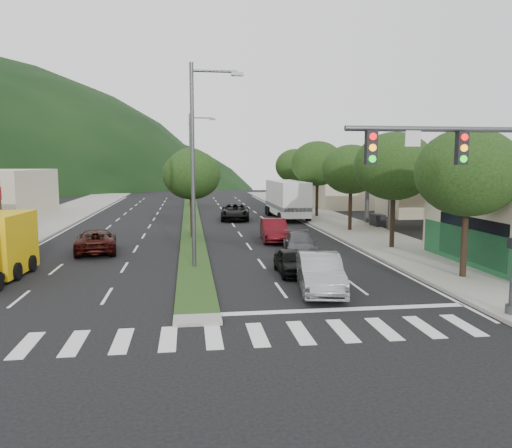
{
  "coord_description": "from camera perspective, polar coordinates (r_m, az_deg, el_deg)",
  "views": [
    {
      "loc": [
        -0.22,
        -16.63,
        5.23
      ],
      "look_at": [
        3.59,
        11.58,
        1.75
      ],
      "focal_mm": 35.0,
      "sensor_mm": 36.0,
      "label": 1
    }
  ],
  "objects": [
    {
      "name": "tree_r_a",
      "position": [
        23.98,
        23.05,
        5.44
      ],
      "size": [
        4.6,
        4.6,
        6.63
      ],
      "color": "black",
      "rests_on": "sidewalk_right"
    },
    {
      "name": "suv_maroon",
      "position": [
        30.81,
        -17.81,
        -1.85
      ],
      "size": [
        2.92,
        5.17,
        1.36
      ],
      "primitive_type": "imported",
      "rotation": [
        0.0,
        0.0,
        3.28
      ],
      "color": "black",
      "rests_on": "ground"
    },
    {
      "name": "tree_med_far",
      "position": [
        60.63,
        -7.55,
        6.71
      ],
      "size": [
        4.8,
        4.8,
        6.94
      ],
      "color": "black",
      "rests_on": "median"
    },
    {
      "name": "sidewalk_left",
      "position": [
        43.85,
        -24.58,
        -0.41
      ],
      "size": [
        6.0,
        90.0,
        0.15
      ],
      "primitive_type": "cube",
      "color": "gray",
      "rests_on": "ground"
    },
    {
      "name": "ground",
      "position": [
        17.43,
        -6.73,
        -10.53
      ],
      "size": [
        160.0,
        160.0,
        0.0
      ],
      "primitive_type": "plane",
      "color": "black",
      "rests_on": "ground"
    },
    {
      "name": "traffic_signal",
      "position": [
        17.71,
        23.88,
        4.49
      ],
      "size": [
        6.12,
        0.4,
        7.0
      ],
      "color": "#47494C",
      "rests_on": "ground"
    },
    {
      "name": "crosswalk",
      "position": [
        15.54,
        -6.59,
        -12.73
      ],
      "size": [
        19.0,
        2.2,
        0.01
      ],
      "primitive_type": "cube",
      "color": "silver",
      "rests_on": "ground"
    },
    {
      "name": "sidewalk_right",
      "position": [
        43.83,
        9.23,
        0.13
      ],
      "size": [
        5.0,
        90.0,
        0.15
      ],
      "primitive_type": "cube",
      "color": "gray",
      "rests_on": "ground"
    },
    {
      "name": "tree_r_d",
      "position": [
        48.2,
        7.04,
        6.87
      ],
      "size": [
        5.0,
        5.0,
        7.17
      ],
      "color": "black",
      "rests_on": "sidewalk_right"
    },
    {
      "name": "car_queue_d",
      "position": [
        46.02,
        -2.39,
        1.39
      ],
      "size": [
        3.06,
        5.67,
        1.51
      ],
      "primitive_type": "imported",
      "rotation": [
        0.0,
        0.0,
        -0.1
      ],
      "color": "black",
      "rests_on": "ground"
    },
    {
      "name": "median",
      "position": [
        44.93,
        -7.37,
        0.31
      ],
      "size": [
        1.6,
        56.0,
        0.12
      ],
      "primitive_type": "cube",
      "color": "#203B15",
      "rests_on": "ground"
    },
    {
      "name": "streetlight_near",
      "position": [
        24.63,
        -6.77,
        7.75
      ],
      "size": [
        2.6,
        0.25,
        10.0
      ],
      "color": "#47494C",
      "rests_on": "ground"
    },
    {
      "name": "gas_canopy",
      "position": [
        43.15,
        18.85,
        5.83
      ],
      "size": [
        12.2,
        8.2,
        5.25
      ],
      "color": "silver",
      "rests_on": "ground"
    },
    {
      "name": "sedan_silver",
      "position": [
        20.58,
        7.31,
        -5.58
      ],
      "size": [
        2.27,
        4.89,
        1.55
      ],
      "primitive_type": "imported",
      "rotation": [
        0.0,
        0.0,
        -0.14
      ],
      "color": "gray",
      "rests_on": "ground"
    },
    {
      "name": "bldg_right_far",
      "position": [
        63.81,
        10.34,
        4.5
      ],
      "size": [
        10.0,
        16.0,
        5.2
      ],
      "primitive_type": "cube",
      "color": "beige",
      "rests_on": "ground"
    },
    {
      "name": "tree_med_near",
      "position": [
        34.64,
        -7.37,
        5.59
      ],
      "size": [
        4.0,
        4.0,
        6.02
      ],
      "color": "black",
      "rests_on": "median"
    },
    {
      "name": "tree_r_b",
      "position": [
        31.13,
        15.51,
        6.37
      ],
      "size": [
        4.8,
        4.8,
        6.94
      ],
      "color": "black",
      "rests_on": "sidewalk_right"
    },
    {
      "name": "motorhome",
      "position": [
        47.36,
        3.55,
        2.92
      ],
      "size": [
        2.96,
        9.25,
        3.54
      ],
      "rotation": [
        0.0,
        0.0,
        0.0
      ],
      "color": "silver",
      "rests_on": "ground"
    },
    {
      "name": "streetlight_mid",
      "position": [
        49.63,
        -7.27,
        7.33
      ],
      "size": [
        2.6,
        0.25,
        10.0
      ],
      "color": "#47494C",
      "rests_on": "ground"
    },
    {
      "name": "car_queue_b",
      "position": [
        28.82,
        5.03,
        -2.26
      ],
      "size": [
        2.19,
        4.41,
        1.23
      ],
      "primitive_type": "imported",
      "rotation": [
        0.0,
        0.0,
        -0.11
      ],
      "color": "#46464A",
      "rests_on": "ground"
    },
    {
      "name": "tree_r_e",
      "position": [
        57.93,
        4.51,
        6.62
      ],
      "size": [
        4.6,
        4.6,
        6.71
      ],
      "color": "black",
      "rests_on": "sidewalk_right"
    },
    {
      "name": "car_queue_a",
      "position": [
        23.7,
        4.13,
        -4.32
      ],
      "size": [
        1.42,
        3.5,
        1.19
      ],
      "primitive_type": "imported",
      "rotation": [
        0.0,
        0.0,
        -0.01
      ],
      "color": "black",
      "rests_on": "ground"
    },
    {
      "name": "car_queue_c",
      "position": [
        33.52,
        2.06,
        -0.71
      ],
      "size": [
        1.9,
        4.65,
        1.5
      ],
      "primitive_type": "imported",
      "rotation": [
        0.0,
        0.0,
        -0.07
      ],
      "color": "#500D13",
      "rests_on": "ground"
    },
    {
      "name": "tree_r_c",
      "position": [
        38.62,
        10.81,
        6.14
      ],
      "size": [
        4.4,
        4.4,
        6.48
      ],
      "color": "black",
      "rests_on": "sidewalk_right"
    }
  ]
}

